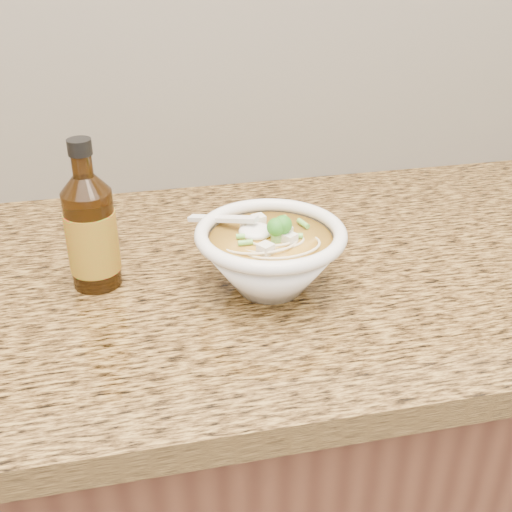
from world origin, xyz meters
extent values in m
cube|color=beige|center=(0.00, 1.99, 1.15)|extent=(4.00, 0.02, 0.50)
cube|color=#381B10|center=(0.00, 1.68, 0.43)|extent=(4.00, 0.65, 0.86)
cube|color=olive|center=(0.00, 1.68, 0.88)|extent=(4.00, 0.68, 0.04)
cylinder|color=white|center=(0.04, 1.60, 0.90)|extent=(0.08, 0.08, 0.01)
torus|color=white|center=(0.04, 1.60, 0.98)|extent=(0.20, 0.20, 0.02)
torus|color=beige|center=(0.05, 1.61, 0.98)|extent=(0.09, 0.09, 0.00)
torus|color=beige|center=(0.03, 1.61, 0.97)|extent=(0.11, 0.11, 0.00)
torus|color=beige|center=(0.05, 1.60, 0.97)|extent=(0.07, 0.07, 0.00)
torus|color=beige|center=(0.05, 1.59, 0.97)|extent=(0.13, 0.13, 0.00)
torus|color=beige|center=(0.03, 1.62, 0.97)|extent=(0.08, 0.08, 0.00)
torus|color=beige|center=(0.04, 1.61, 0.97)|extent=(0.10, 0.10, 0.00)
torus|color=beige|center=(0.06, 1.61, 0.97)|extent=(0.10, 0.10, 0.00)
torus|color=beige|center=(0.03, 1.60, 0.97)|extent=(0.07, 0.07, 0.00)
torus|color=beige|center=(0.03, 1.59, 0.96)|extent=(0.12, 0.12, 0.00)
torus|color=beige|center=(0.04, 1.60, 0.96)|extent=(0.12, 0.12, 0.00)
cube|color=silver|center=(0.06, 1.56, 0.98)|extent=(0.02, 0.02, 0.02)
cube|color=silver|center=(0.06, 1.57, 0.98)|extent=(0.02, 0.02, 0.02)
cube|color=silver|center=(0.08, 1.56, 0.98)|extent=(0.02, 0.02, 0.02)
cube|color=silver|center=(0.03, 1.63, 0.98)|extent=(0.02, 0.02, 0.02)
cube|color=silver|center=(0.02, 1.58, 0.98)|extent=(0.02, 0.02, 0.01)
cube|color=silver|center=(0.06, 1.61, 0.98)|extent=(0.02, 0.02, 0.02)
ellipsoid|color=#196014|center=(0.05, 1.59, 1.00)|extent=(0.04, 0.04, 0.03)
cylinder|color=#69BA47|center=(0.01, 1.66, 0.98)|extent=(0.01, 0.02, 0.01)
cylinder|color=#69BA47|center=(0.06, 1.64, 0.98)|extent=(0.01, 0.02, 0.01)
cylinder|color=#69BA47|center=(0.07, 1.64, 0.98)|extent=(0.01, 0.02, 0.01)
cylinder|color=#69BA47|center=(0.02, 1.56, 0.98)|extent=(0.02, 0.02, 0.01)
cylinder|color=#69BA47|center=(0.04, 1.55, 0.98)|extent=(0.02, 0.01, 0.01)
cylinder|color=#69BA47|center=(0.08, 1.63, 0.98)|extent=(0.02, 0.02, 0.01)
ellipsoid|color=white|center=(0.02, 1.62, 0.98)|extent=(0.05, 0.05, 0.02)
cube|color=white|center=(-0.01, 1.65, 0.99)|extent=(0.09, 0.08, 0.03)
cylinder|color=#351C07|center=(-0.19, 1.67, 0.97)|extent=(0.08, 0.08, 0.14)
cylinder|color=#351C07|center=(-0.19, 1.67, 1.07)|extent=(0.03, 0.03, 0.03)
cylinder|color=black|center=(-0.19, 1.67, 1.10)|extent=(0.04, 0.04, 0.02)
cylinder|color=red|center=(-0.19, 1.67, 0.97)|extent=(0.08, 0.08, 0.09)
camera|label=1|loc=(-0.14, 0.87, 1.37)|focal=45.00mm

